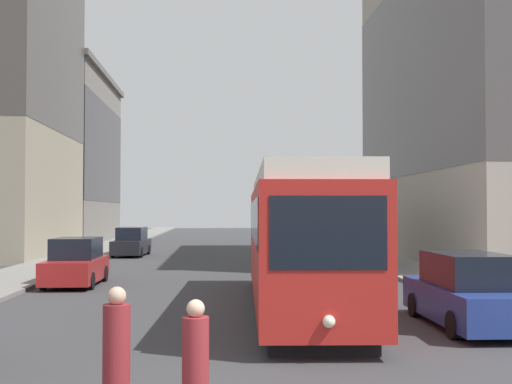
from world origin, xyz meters
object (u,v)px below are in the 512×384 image
(pedestrian_crossing_near, at_px, (116,352))
(pedestrian_crossing_far, at_px, (195,364))
(transit_bus, at_px, (333,230))
(parked_car_right_far, at_px, (466,293))
(parked_car_left_near, at_px, (76,263))
(parked_car_left_mid, at_px, (132,243))
(streetcar, at_px, (298,237))

(pedestrian_crossing_near, height_order, pedestrian_crossing_far, pedestrian_crossing_near)
(transit_bus, relative_size, parked_car_right_far, 2.50)
(transit_bus, bearing_deg, parked_car_left_near, -153.69)
(parked_car_right_far, bearing_deg, pedestrian_crossing_far, 47.17)
(transit_bus, bearing_deg, parked_car_left_mid, 135.80)
(transit_bus, height_order, parked_car_left_mid, transit_bus)
(streetcar, relative_size, pedestrian_crossing_far, 8.22)
(streetcar, xyz_separation_m, transit_bus, (3.27, 12.06, -0.15))
(transit_bus, bearing_deg, streetcar, -105.78)
(transit_bus, xyz_separation_m, pedestrian_crossing_far, (-5.93, -21.76, -1.18))
(parked_car_right_far, bearing_deg, parked_car_left_near, -38.31)
(transit_bus, distance_m, parked_car_right_far, 15.18)
(parked_car_left_mid, height_order, pedestrian_crossing_near, parked_car_left_mid)
(transit_bus, xyz_separation_m, pedestrian_crossing_near, (-7.08, -21.20, -1.13))
(transit_bus, relative_size, parked_car_left_near, 2.81)
(pedestrian_crossing_near, bearing_deg, parked_car_left_mid, 17.12)
(transit_bus, bearing_deg, parked_car_right_far, -88.74)
(streetcar, height_order, parked_car_left_mid, streetcar)
(parked_car_right_far, bearing_deg, parked_car_left_mid, -64.49)
(streetcar, distance_m, parked_car_left_near, 10.17)
(streetcar, bearing_deg, pedestrian_crossing_near, -110.13)
(parked_car_left_mid, bearing_deg, parked_car_right_far, -63.03)
(streetcar, relative_size, pedestrian_crossing_near, 7.68)
(pedestrian_crossing_far, bearing_deg, parked_car_left_mid, -72.84)
(pedestrian_crossing_near, bearing_deg, transit_bus, -8.43)
(parked_car_left_near, distance_m, pedestrian_crossing_far, 16.94)
(parked_car_left_mid, relative_size, pedestrian_crossing_near, 2.76)
(transit_bus, distance_m, parked_car_left_near, 12.41)
(streetcar, relative_size, parked_car_right_far, 2.73)
(pedestrian_crossing_near, bearing_deg, streetcar, -12.61)
(pedestrian_crossing_near, relative_size, pedestrian_crossing_far, 1.07)
(parked_car_left_near, bearing_deg, transit_bus, 27.19)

